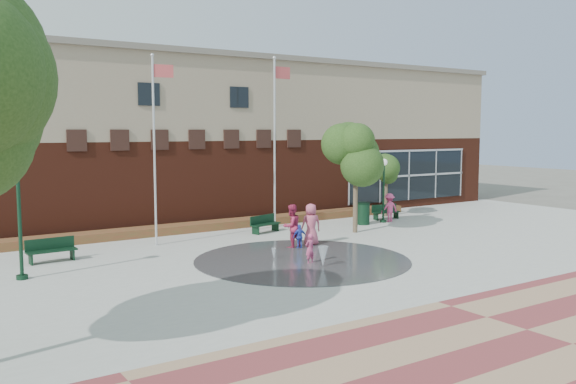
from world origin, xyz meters
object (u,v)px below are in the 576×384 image
flagpole_left (155,140)px  bench_left (52,255)px  flagpole_right (275,133)px  trash_can (363,213)px  child_splash (310,249)px

flagpole_left → bench_left: size_ratio=4.45×
flagpole_right → trash_can: size_ratio=7.30×
trash_can → bench_left: bearing=-177.9°
flagpole_left → child_splash: 8.58m
flagpole_left → child_splash: size_ratio=7.21×
trash_can → child_splash: trash_can is taller
flagpole_right → child_splash: (-3.61, -8.14, -4.34)m
flagpole_left → child_splash: flagpole_left is taller
flagpole_left → flagpole_right: (7.05, 1.41, 0.29)m
flagpole_left → bench_left: 6.47m
bench_left → child_splash: child_splash is taller
bench_left → trash_can: bearing=-0.6°
flagpole_left → flagpole_right: bearing=21.1°
bench_left → child_splash: size_ratio=1.62×
flagpole_left → flagpole_right: 7.20m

